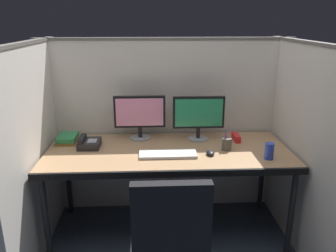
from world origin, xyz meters
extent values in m
cube|color=beige|center=(0.00, 0.74, 0.78)|extent=(2.20, 0.05, 1.55)
cube|color=#605B56|center=(0.00, 0.74, 1.56)|extent=(2.21, 0.06, 0.02)
cube|color=beige|center=(-0.99, 0.20, 0.78)|extent=(0.05, 1.40, 1.55)
cube|color=#605B56|center=(-0.99, 0.20, 1.56)|extent=(0.06, 1.41, 0.02)
cube|color=beige|center=(0.99, 0.20, 0.78)|extent=(0.05, 1.40, 1.55)
cube|color=#605B56|center=(0.99, 0.20, 1.56)|extent=(0.06, 1.41, 0.02)
cube|color=#997551|center=(0.00, 0.30, 0.72)|extent=(1.90, 0.80, 0.04)
cube|color=black|center=(0.00, -0.09, 0.72)|extent=(1.90, 0.02, 0.05)
cylinder|color=black|center=(-0.89, -0.04, 0.35)|extent=(0.04, 0.04, 0.70)
cylinder|color=black|center=(0.89, -0.04, 0.35)|extent=(0.04, 0.04, 0.70)
cylinder|color=black|center=(-0.89, 0.64, 0.35)|extent=(0.04, 0.04, 0.70)
cylinder|color=black|center=(0.89, 0.64, 0.35)|extent=(0.04, 0.04, 0.70)
cube|color=black|center=(-0.04, -0.52, 0.46)|extent=(0.44, 0.44, 0.07)
cube|color=black|center=(-0.04, -0.71, 0.73)|extent=(0.40, 0.06, 0.48)
cylinder|color=gray|center=(-0.23, 0.57, 0.75)|extent=(0.17, 0.17, 0.01)
cylinder|color=black|center=(-0.23, 0.57, 0.80)|extent=(0.03, 0.03, 0.09)
cube|color=black|center=(-0.23, 0.57, 0.98)|extent=(0.43, 0.03, 0.27)
cube|color=pink|center=(-0.23, 0.55, 0.98)|extent=(0.39, 0.01, 0.23)
cylinder|color=gray|center=(0.26, 0.53, 0.75)|extent=(0.17, 0.17, 0.01)
cylinder|color=black|center=(0.26, 0.53, 0.80)|extent=(0.03, 0.03, 0.09)
cube|color=black|center=(0.26, 0.53, 0.98)|extent=(0.43, 0.03, 0.27)
cube|color=#268C59|center=(0.26, 0.51, 0.98)|extent=(0.39, 0.01, 0.23)
cube|color=silver|center=(-0.01, 0.18, 0.75)|extent=(0.43, 0.15, 0.02)
ellipsoid|color=black|center=(0.31, 0.18, 0.76)|extent=(0.06, 0.10, 0.03)
cylinder|color=#59595B|center=(0.31, 0.20, 0.77)|extent=(0.01, 0.01, 0.01)
cube|color=red|center=(0.58, 0.48, 0.77)|extent=(0.04, 0.15, 0.06)
cube|color=black|center=(-0.63, 0.39, 0.77)|extent=(0.17, 0.19, 0.06)
cube|color=black|center=(-0.68, 0.39, 0.81)|extent=(0.04, 0.17, 0.03)
cube|color=gray|center=(-0.60, 0.38, 0.80)|extent=(0.07, 0.09, 0.00)
cube|color=olive|center=(-0.83, 0.52, 0.75)|extent=(0.15, 0.21, 0.03)
cube|color=#26723F|center=(-0.83, 0.51, 0.78)|extent=(0.15, 0.21, 0.04)
cylinder|color=#263FB2|center=(0.73, 0.08, 0.80)|extent=(0.07, 0.07, 0.12)
cylinder|color=#4C4742|center=(0.46, 0.28, 0.79)|extent=(0.08, 0.08, 0.09)
cylinder|color=red|center=(0.45, 0.27, 0.82)|extent=(0.01, 0.01, 0.14)
cylinder|color=#263FB2|center=(0.44, 0.27, 0.83)|extent=(0.01, 0.01, 0.15)
cylinder|color=black|center=(0.44, 0.28, 0.83)|extent=(0.01, 0.01, 0.16)
camera|label=1|loc=(-0.13, -2.16, 1.72)|focal=36.00mm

